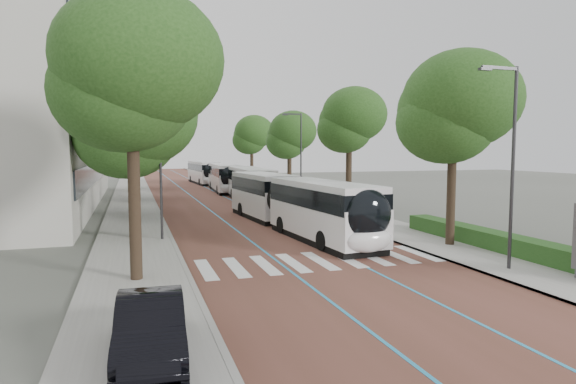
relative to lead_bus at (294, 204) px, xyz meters
name	(u,v)px	position (x,y,z in m)	size (l,w,h in m)	color
ground	(324,267)	(-1.80, -9.13, -1.63)	(160.00, 160.00, 0.00)	#51544C
road	(198,190)	(-1.80, 30.87, -1.62)	(11.00, 140.00, 0.02)	#553126
sidewalk_left	(133,192)	(-9.30, 30.87, -1.57)	(4.00, 140.00, 0.12)	gray
sidewalk_right	(258,188)	(5.70, 30.87, -1.57)	(4.00, 140.00, 0.12)	gray
kerb_left	(150,191)	(-7.40, 30.87, -1.57)	(0.20, 140.00, 0.14)	gray
kerb_right	(243,189)	(3.80, 30.87, -1.57)	(0.20, 140.00, 0.14)	gray
zebra_crossing	(320,261)	(-1.60, -8.13, -1.60)	(10.55, 3.60, 0.01)	silver
lane_line_left	(184,191)	(-3.40, 30.87, -1.60)	(0.12, 126.00, 0.01)	#268EC0
lane_line_right	(211,190)	(-0.20, 30.87, -1.60)	(0.12, 126.00, 0.01)	#268EC0
hedge	(501,242)	(7.30, -9.13, -1.11)	(1.20, 14.00, 0.80)	#1D4819
streetlight_near	(510,152)	(4.82, -12.13, 3.19)	(1.82, 0.20, 8.00)	#2E2D30
streetlight_far	(299,151)	(4.82, 12.87, 3.19)	(1.82, 0.20, 8.00)	#2E2D30
lamp_post_left	(160,164)	(-7.90, -1.13, 2.49)	(0.14, 0.14, 8.00)	#2E2D30
trees_left	(131,126)	(-9.30, 14.94, 5.22)	(6.47, 61.12, 10.18)	black
trees_right	(317,130)	(5.90, 11.27, 4.98)	(5.77, 47.50, 9.21)	black
lead_bus	(294,204)	(0.00, 0.00, 0.00)	(3.90, 18.53, 3.20)	black
bus_queued_0	(251,185)	(1.14, 15.64, 0.00)	(3.18, 12.51, 3.20)	white
bus_queued_1	(225,178)	(1.00, 28.30, 0.00)	(3.21, 12.52, 3.20)	white
bus_queued_2	(204,173)	(0.59, 42.38, 0.00)	(3.11, 12.50, 3.20)	white
parked_car	(150,327)	(-9.06, -16.33, -0.80)	(1.51, 4.32, 1.42)	black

